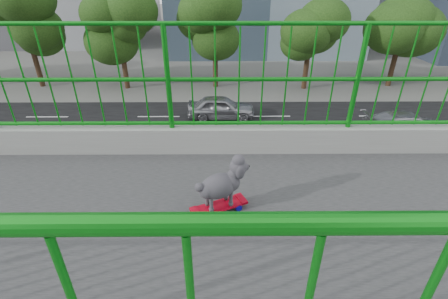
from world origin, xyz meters
TOP-DOWN VIEW (x-y plane):
  - road at (-13.00, 0.00)m, footprint 18.00×90.00m
  - street_trees at (-26.03, 1.06)m, footprint 5.30×60.40m
  - skateboard at (-0.30, 4.54)m, footprint 0.34×0.51m
  - poodle at (-0.31, 4.56)m, footprint 0.32×0.46m
  - car_2 at (-12.40, -5.96)m, footprint 2.34×5.08m
  - car_3 at (-15.60, 16.05)m, footprint 2.24×5.50m
  - car_4 at (-18.80, 4.52)m, footprint 1.88×4.68m
  - car_5 at (-6.00, 3.60)m, footprint 1.57×4.51m

SIDE VIEW (x-z plane):
  - road at x=-13.00m, z-range 0.00..0.02m
  - car_2 at x=-12.40m, z-range 0.00..1.41m
  - car_5 at x=-6.00m, z-range 0.00..1.49m
  - car_4 at x=-18.80m, z-range 0.00..1.59m
  - car_3 at x=-15.60m, z-range 0.00..1.60m
  - street_trees at x=-26.03m, z-range 1.09..8.35m
  - skateboard at x=-0.30m, z-range 7.02..7.08m
  - poodle at x=-0.31m, z-range 7.08..7.49m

